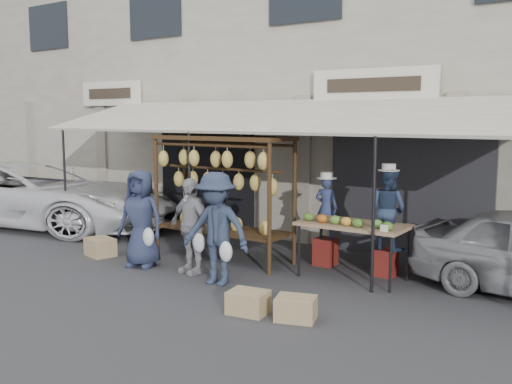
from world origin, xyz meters
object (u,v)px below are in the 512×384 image
(customer_right, at_px, (216,229))
(van, at_px, (23,179))
(vendor_right, at_px, (388,209))
(crate_near_a, at_px, (248,302))
(customer_left, at_px, (141,218))
(crate_far, at_px, (100,247))
(banana_rack, at_px, (221,174))
(customer_mid, at_px, (190,226))
(vendor_left, at_px, (326,207))
(produce_table, at_px, (352,225))
(crate_near_b, at_px, (296,309))

(customer_right, xyz_separation_m, van, (-6.87, 1.30, 0.24))
(vendor_right, distance_m, crate_near_a, 2.99)
(crate_near_a, relative_size, van, 0.09)
(customer_left, distance_m, crate_far, 1.37)
(crate_near_a, bearing_deg, van, 165.21)
(banana_rack, height_order, customer_mid, banana_rack)
(vendor_right, bearing_deg, vendor_left, 9.22)
(banana_rack, bearing_deg, customer_mid, -83.41)
(produce_table, relative_size, vendor_left, 1.58)
(banana_rack, height_order, customer_right, banana_rack)
(customer_left, distance_m, van, 5.29)
(customer_left, relative_size, crate_far, 3.05)
(vendor_right, relative_size, customer_mid, 0.83)
(customer_mid, height_order, crate_near_a, customer_mid)
(vendor_left, xyz_separation_m, van, (-7.74, -0.66, 0.09))
(customer_left, bearing_deg, van, 153.65)
(vendor_right, distance_m, customer_mid, 3.21)
(customer_mid, xyz_separation_m, crate_near_b, (2.55, -0.93, -0.64))
(banana_rack, height_order, crate_far, banana_rack)
(produce_table, relative_size, customer_right, 0.98)
(vendor_left, distance_m, van, 7.77)
(vendor_right, height_order, customer_mid, vendor_right)
(produce_table, height_order, customer_left, customer_left)
(produce_table, xyz_separation_m, vendor_left, (-0.75, 0.58, 0.14))
(customer_mid, relative_size, customer_right, 0.91)
(van, bearing_deg, customer_left, -115.09)
(banana_rack, xyz_separation_m, van, (-6.02, 0.07, -0.46))
(customer_mid, height_order, crate_far, customer_mid)
(vendor_right, bearing_deg, van, 16.69)
(banana_rack, bearing_deg, customer_left, -127.81)
(customer_right, xyz_separation_m, crate_far, (-2.91, 0.20, -0.71))
(banana_rack, height_order, vendor_right, banana_rack)
(produce_table, relative_size, crate_near_b, 3.40)
(banana_rack, relative_size, produce_table, 1.53)
(vendor_left, xyz_separation_m, vendor_right, (1.13, -0.07, 0.08))
(customer_right, bearing_deg, crate_far, 168.97)
(customer_right, bearing_deg, produce_table, 33.53)
(crate_near_b, xyz_separation_m, van, (-8.69, 1.98, 0.96))
(vendor_right, bearing_deg, customer_left, 38.49)
(banana_rack, xyz_separation_m, crate_near_a, (2.02, -2.06, -1.41))
(crate_near_a, height_order, crate_far, crate_far)
(customer_left, bearing_deg, vendor_left, 22.37)
(customer_mid, bearing_deg, crate_near_a, -19.99)
(customer_left, xyz_separation_m, customer_mid, (0.99, 0.15, -0.05))
(customer_mid, distance_m, customer_right, 0.78)
(produce_table, height_order, customer_right, customer_right)
(customer_right, bearing_deg, banana_rack, 117.47)
(vendor_right, bearing_deg, produce_table, 65.41)
(banana_rack, relative_size, crate_near_a, 5.17)
(customer_left, bearing_deg, banana_rack, 38.93)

